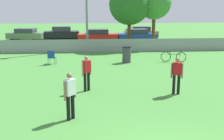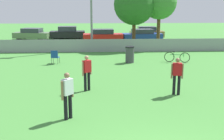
{
  "view_description": "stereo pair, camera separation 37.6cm",
  "coord_description": "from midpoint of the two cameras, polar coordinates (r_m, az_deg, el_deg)",
  "views": [
    {
      "loc": [
        -1.96,
        -5.69,
        3.8
      ],
      "look_at": [
        -0.91,
        6.38,
        1.05
      ],
      "focal_mm": 45.0,
      "sensor_mm": 36.0,
      "label": 1
    },
    {
      "loc": [
        -1.58,
        -5.72,
        3.8
      ],
      "look_at": [
        -0.91,
        6.38,
        1.05
      ],
      "focal_mm": 45.0,
      "sensor_mm": 36.0,
      "label": 2
    }
  ],
  "objects": [
    {
      "name": "bicycle_sideline",
      "position": [
        20.08,
        11.85,
        2.66
      ],
      "size": [
        1.7,
        0.6,
        0.75
      ],
      "rotation": [
        0.0,
        0.0,
        -0.28
      ],
      "color": "black",
      "rests_on": "ground_plane"
    },
    {
      "name": "player_receiver_white",
      "position": [
        9.63,
        -9.63,
        -4.69
      ],
      "size": [
        0.42,
        0.42,
        1.64
      ],
      "rotation": [
        0.0,
        0.0,
        0.82
      ],
      "color": "black",
      "rests_on": "ground_plane"
    },
    {
      "name": "folding_chair_sideline",
      "position": [
        19.3,
        -12.72,
        2.68
      ],
      "size": [
        0.54,
        0.54,
        0.92
      ],
      "rotation": [
        0.0,
        0.0,
        3.01
      ],
      "color": "#333338",
      "rests_on": "ground_plane"
    },
    {
      "name": "fence_backline",
      "position": [
        23.99,
        -0.7,
        5.0
      ],
      "size": [
        24.92,
        0.07,
        1.21
      ],
      "color": "gray",
      "rests_on": "ground_plane"
    },
    {
      "name": "tree_near_pole",
      "position": [
        26.07,
        3.15,
        13.14
      ],
      "size": [
        3.72,
        3.72,
        5.84
      ],
      "color": "brown",
      "rests_on": "ground_plane"
    },
    {
      "name": "parked_car_olive",
      "position": [
        34.06,
        -17.38,
        6.94
      ],
      "size": [
        4.37,
        2.47,
        1.35
      ],
      "rotation": [
        0.0,
        0.0,
        -0.18
      ],
      "color": "black",
      "rests_on": "ground_plane"
    },
    {
      "name": "parked_car_red",
      "position": [
        30.91,
        -3.26,
        6.98
      ],
      "size": [
        4.31,
        1.78,
        1.39
      ],
      "rotation": [
        0.0,
        0.0,
        0.01
      ],
      "color": "black",
      "rests_on": "ground_plane"
    },
    {
      "name": "parked_car_dark",
      "position": [
        34.17,
        -10.48,
        7.39
      ],
      "size": [
        4.17,
        2.02,
        1.49
      ],
      "rotation": [
        0.0,
        0.0,
        0.05
      ],
      "color": "black",
      "rests_on": "ground_plane"
    },
    {
      "name": "player_thrower_red",
      "position": [
        12.79,
        -6.03,
        -0.21
      ],
      "size": [
        0.43,
        0.41,
        1.64
      ],
      "rotation": [
        0.0,
        0.0,
        0.7
      ],
      "color": "black",
      "rests_on": "ground_plane"
    },
    {
      "name": "parked_car_tan",
      "position": [
        34.5,
        5.59,
        7.56
      ],
      "size": [
        4.06,
        1.75,
        1.43
      ],
      "rotation": [
        0.0,
        0.0,
        -0.02
      ],
      "color": "black",
      "rests_on": "ground_plane"
    },
    {
      "name": "tree_far_right",
      "position": [
        26.9,
        8.19,
        13.44
      ],
      "size": [
        3.17,
        3.17,
        5.77
      ],
      "color": "brown",
      "rests_on": "ground_plane"
    },
    {
      "name": "trash_bin",
      "position": [
        19.38,
        2.43,
        3.18
      ],
      "size": [
        0.62,
        0.62,
        1.13
      ],
      "color": "#3F3F44",
      "rests_on": "ground_plane"
    },
    {
      "name": "player_defender_red",
      "position": [
        12.53,
        12.19,
        -0.7
      ],
      "size": [
        0.53,
        0.28,
        1.64
      ],
      "rotation": [
        0.0,
        0.0,
        -0.16
      ],
      "color": "black",
      "rests_on": "ground_plane"
    },
    {
      "name": "parked_car_blue",
      "position": [
        31.73,
        4.7,
        7.09
      ],
      "size": [
        4.45,
        2.1,
        1.35
      ],
      "rotation": [
        0.0,
        0.0,
        0.07
      ],
      "color": "black",
      "rests_on": "ground_plane"
    }
  ]
}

